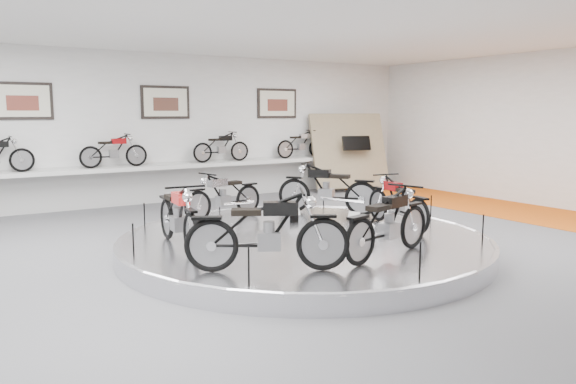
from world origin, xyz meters
TOP-DOWN VIEW (x-y plane):
  - floor at (0.00, 0.00)m, footprint 16.00×16.00m
  - ceiling at (0.00, 0.00)m, footprint 16.00×16.00m
  - wall_back at (0.00, 7.00)m, footprint 16.00×0.00m
  - orange_carpet_strip at (6.80, 0.00)m, footprint 2.40×12.60m
  - dado_band at (0.00, 6.98)m, footprint 15.68×0.04m
  - display_platform at (0.00, 0.30)m, footprint 6.40×6.40m
  - platform_rim at (0.00, 0.30)m, footprint 6.40×6.40m
  - shelf at (0.00, 6.70)m, footprint 11.00×0.55m
  - poster_left at (-3.50, 6.96)m, footprint 1.35×0.06m
  - poster_center at (0.00, 6.96)m, footprint 1.35×0.06m
  - poster_right at (3.50, 6.96)m, footprint 1.35×0.06m
  - display_panel at (5.60, 6.10)m, footprint 2.56×1.52m
  - shelf_bike_b at (-1.50, 6.70)m, footprint 1.22×0.43m
  - shelf_bike_c at (1.50, 6.70)m, footprint 1.22×0.43m
  - shelf_bike_d at (4.20, 6.70)m, footprint 1.22×0.43m
  - bike_a at (1.61, 1.82)m, footprint 1.65×1.88m
  - bike_b at (-0.46, 2.53)m, footprint 1.71×0.91m
  - bike_c at (-2.18, 0.63)m, footprint 0.81×1.84m
  - bike_d at (-1.66, -1.27)m, footprint 1.97×1.51m
  - bike_e at (0.25, -1.54)m, footprint 1.88×1.05m
  - bike_f at (1.88, -0.01)m, footprint 0.85×1.73m

SIDE VIEW (x-z plane):
  - floor at x=0.00m, z-range 0.00..0.00m
  - orange_carpet_strip at x=6.80m, z-range 0.00..0.01m
  - display_platform at x=0.00m, z-range 0.00..0.30m
  - platform_rim at x=0.00m, z-range 0.22..0.32m
  - dado_band at x=0.00m, z-range 0.00..1.10m
  - bike_b at x=-0.46m, z-range 0.30..1.25m
  - bike_f at x=1.88m, z-range 0.30..1.27m
  - bike_e at x=0.25m, z-range 0.30..1.35m
  - bike_c at x=-2.18m, z-range 0.30..1.35m
  - bike_a at x=1.61m, z-range 0.30..1.40m
  - bike_d at x=-1.66m, z-range 0.30..1.41m
  - shelf at x=0.00m, z-range 0.95..1.05m
  - display_panel at x=5.60m, z-range 0.10..2.40m
  - shelf_bike_b at x=-1.50m, z-range 1.05..1.78m
  - shelf_bike_c at x=1.50m, z-range 1.05..1.78m
  - shelf_bike_d at x=4.20m, z-range 1.05..1.78m
  - wall_back at x=0.00m, z-range -6.00..10.00m
  - poster_left at x=-3.50m, z-range 2.26..3.14m
  - poster_center at x=0.00m, z-range 2.26..3.14m
  - poster_right at x=3.50m, z-range 2.26..3.14m
  - ceiling at x=0.00m, z-range 4.00..4.00m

